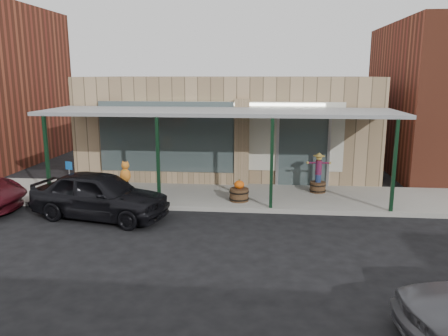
# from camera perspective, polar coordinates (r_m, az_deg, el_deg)

# --- Properties ---
(ground) EXTENTS (120.00, 120.00, 0.00)m
(ground) POSITION_cam_1_polar(r_m,az_deg,el_deg) (12.11, -2.47, -8.62)
(ground) COLOR black
(ground) RESTS_ON ground
(sidewalk) EXTENTS (40.00, 3.20, 0.15)m
(sidewalk) POSITION_cam_1_polar(r_m,az_deg,el_deg) (15.49, -0.63, -3.68)
(sidewalk) COLOR gray
(sidewalk) RESTS_ON ground
(storefront) EXTENTS (12.00, 6.25, 4.20)m
(storefront) POSITION_cam_1_polar(r_m,az_deg,el_deg) (19.57, 0.79, 5.66)
(storefront) COLOR tan
(storefront) RESTS_ON ground
(awning) EXTENTS (12.00, 3.00, 3.04)m
(awning) POSITION_cam_1_polar(r_m,az_deg,el_deg) (14.92, -0.67, 7.20)
(awning) COLOR gray
(awning) RESTS_ON ground
(block_buildings_near) EXTENTS (61.00, 8.00, 8.00)m
(block_buildings_near) POSITION_cam_1_polar(r_m,az_deg,el_deg) (20.43, 6.77, 10.55)
(block_buildings_near) COLOR brown
(block_buildings_near) RESTS_ON ground
(barrel_scarecrow) EXTENTS (0.85, 0.72, 1.44)m
(barrel_scarecrow) POSITION_cam_1_polar(r_m,az_deg,el_deg) (15.96, 12.19, -1.39)
(barrel_scarecrow) COLOR #4F391F
(barrel_scarecrow) RESTS_ON sidewalk
(barrel_pumpkin) EXTENTS (0.79, 0.79, 0.75)m
(barrel_pumpkin) POSITION_cam_1_polar(r_m,az_deg,el_deg) (14.58, 1.99, -3.29)
(barrel_pumpkin) COLOR #4F391F
(barrel_pumpkin) RESTS_ON sidewalk
(handicap_sign) EXTENTS (0.26, 0.10, 1.31)m
(handicap_sign) POSITION_cam_1_polar(r_m,az_deg,el_deg) (15.45, -19.53, -0.90)
(handicap_sign) COLOR gray
(handicap_sign) RESTS_ON sidewalk
(parked_sedan) EXTENTS (4.49, 2.55, 1.59)m
(parked_sedan) POSITION_cam_1_polar(r_m,az_deg,el_deg) (13.76, -15.92, -3.37)
(parked_sedan) COLOR black
(parked_sedan) RESTS_ON ground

